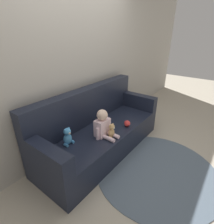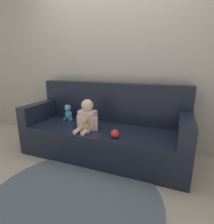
{
  "view_description": "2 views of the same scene",
  "coord_description": "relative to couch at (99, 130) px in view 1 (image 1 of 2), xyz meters",
  "views": [
    {
      "loc": [
        -1.82,
        -1.47,
        1.77
      ],
      "look_at": [
        0.09,
        -0.02,
        0.65
      ],
      "focal_mm": 28.0,
      "sensor_mm": 36.0,
      "label": 1
    },
    {
      "loc": [
        0.88,
        -2.06,
        1.22
      ],
      "look_at": [
        0.1,
        -0.1,
        0.66
      ],
      "focal_mm": 28.0,
      "sensor_mm": 36.0,
      "label": 2
    }
  ],
  "objects": [
    {
      "name": "couch",
      "position": [
        0.0,
        0.0,
        0.0
      ],
      "size": [
        2.2,
        0.81,
        0.98
      ],
      "color": "black",
      "rests_on": "ground_plane"
    },
    {
      "name": "wall_back",
      "position": [
        0.0,
        0.42,
        0.97
      ],
      "size": [
        8.0,
        0.05,
        2.6
      ],
      "color": "#ADA89E",
      "rests_on": "ground_plane"
    },
    {
      "name": "toy_ball",
      "position": [
        0.27,
        -0.35,
        0.12
      ],
      "size": [
        0.1,
        0.1,
        0.1
      ],
      "color": "red",
      "rests_on": "couch"
    },
    {
      "name": "floor_rug",
      "position": [
        0.08,
        -0.95,
        -0.33
      ],
      "size": [
        1.66,
        1.66,
        0.01
      ],
      "color": "slate",
      "rests_on": "ground_plane"
    },
    {
      "name": "ground_plane",
      "position": [
        0.0,
        -0.07,
        -0.33
      ],
      "size": [
        12.0,
        12.0,
        0.0
      ],
      "primitive_type": "plane",
      "color": "#B7AD99"
    },
    {
      "name": "teddy_bear_brown",
      "position": [
        -0.12,
        -0.33,
        0.17
      ],
      "size": [
        0.12,
        0.09,
        0.2
      ],
      "color": "tan",
      "rests_on": "couch"
    },
    {
      "name": "plush_toy_side",
      "position": [
        -0.61,
        0.02,
        0.19
      ],
      "size": [
        0.14,
        0.11,
        0.24
      ],
      "color": "#4C9EDB",
      "rests_on": "couch"
    },
    {
      "name": "person_baby",
      "position": [
        -0.16,
        -0.21,
        0.24
      ],
      "size": [
        0.3,
        0.32,
        0.39
      ],
      "color": "silver",
      "rests_on": "couch"
    }
  ]
}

